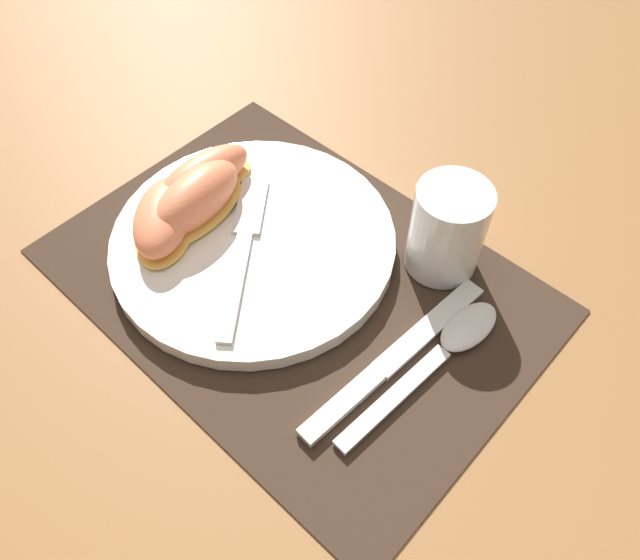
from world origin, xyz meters
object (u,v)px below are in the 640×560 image
fork (244,241)px  citrus_wedge_1 (196,200)px  knife (392,360)px  citrus_wedge_2 (164,219)px  plate (250,245)px  spoon (450,345)px  citrus_wedge_0 (203,178)px  juice_glass (446,234)px

fork → citrus_wedge_1: citrus_wedge_1 is taller
knife → fork: fork is taller
fork → citrus_wedge_2: bearing=-148.7°
knife → citrus_wedge_2: (-0.24, -0.04, 0.03)m
knife → citrus_wedge_1: bearing=-178.1°
plate → spoon: (0.20, 0.04, -0.00)m
citrus_wedge_0 → citrus_wedge_1: bearing=-52.0°
plate → citrus_wedge_2: 0.08m
plate → fork: fork is taller
knife → juice_glass: bearing=106.7°
plate → citrus_wedge_0: bearing=169.8°
juice_glass → citrus_wedge_1: 0.23m
fork → citrus_wedge_0: bearing=165.5°
citrus_wedge_0 → plate: bearing=-10.2°
spoon → citrus_wedge_0: bearing=-174.6°
spoon → citrus_wedge_0: citrus_wedge_0 is taller
knife → citrus_wedge_2: 0.25m
juice_glass → fork: juice_glass is taller
fork → citrus_wedge_1: 0.06m
spoon → citrus_wedge_0: (-0.28, -0.03, 0.03)m
fork → citrus_wedge_0: citrus_wedge_0 is taller
fork → citrus_wedge_1: size_ratio=1.43×
knife → spoon: bearing=58.5°
knife → citrus_wedge_0: citrus_wedge_0 is taller
plate → knife: size_ratio=1.26×
knife → citrus_wedge_2: bearing=-170.2°
plate → knife: 0.18m
plate → fork: bearing=-96.3°
juice_glass → citrus_wedge_1: size_ratio=0.79×
plate → citrus_wedge_2: citrus_wedge_2 is taller
fork → citrus_wedge_2: size_ratio=1.45×
citrus_wedge_1 → citrus_wedge_2: citrus_wedge_1 is taller
knife → spoon: spoon is taller
knife → fork: size_ratio=1.30×
juice_glass → knife: 0.13m
knife → citrus_wedge_2: size_ratio=1.88×
fork → citrus_wedge_0: (-0.08, 0.02, 0.02)m
fork → citrus_wedge_2: 0.08m
citrus_wedge_0 → citrus_wedge_2: citrus_wedge_0 is taller
fork → citrus_wedge_0: 0.08m
plate → citrus_wedge_2: bearing=-145.3°
plate → spoon: bearing=11.3°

